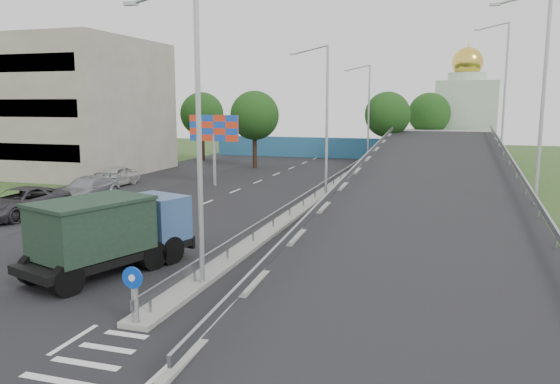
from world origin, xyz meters
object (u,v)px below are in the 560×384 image
at_px(lamp_post_far, 367,109).
at_px(parked_car_d, 87,189).
at_px(church, 465,112).
at_px(parked_car_e, 114,176).
at_px(billboard, 214,132).
at_px(sign_bollard, 134,295).
at_px(dump_truck, 111,231).
at_px(parked_car_c, 20,203).
at_px(lamp_post_near, 193,121).
at_px(lamp_post_mid, 324,112).

bearing_deg(lamp_post_far, parked_car_d, -118.15).
bearing_deg(church, parked_car_e, -127.27).
height_order(billboard, parked_car_d, billboard).
relative_size(billboard, parked_car_e, 1.19).
height_order(sign_bollard, dump_truck, dump_truck).
xyz_separation_m(billboard, parked_car_d, (-5.21, -8.77, -3.38)).
bearing_deg(dump_truck, sign_bollard, -31.14).
height_order(lamp_post_far, parked_car_c, lamp_post_far).
relative_size(lamp_post_near, dump_truck, 1.42).
distance_m(lamp_post_near, church, 54.90).
distance_m(sign_bollard, billboard, 27.53).
bearing_deg(parked_car_e, lamp_post_far, 55.35).
bearing_deg(parked_car_d, lamp_post_near, -47.05).
bearing_deg(parked_car_e, sign_bollard, -50.99).
distance_m(sign_bollard, parked_car_d, 22.21).
xyz_separation_m(lamp_post_mid, dump_truck, (-3.85, -19.37, -4.18)).
xyz_separation_m(sign_bollard, billboard, (-9.00, 25.83, 3.15)).
xyz_separation_m(lamp_post_far, parked_car_e, (-16.42, -20.58, -5.02)).
bearing_deg(lamp_post_near, dump_truck, 170.73).
xyz_separation_m(lamp_post_near, parked_car_d, (-14.32, 13.23, -5.00)).
distance_m(lamp_post_near, parked_car_e, 25.92).
xyz_separation_m(lamp_post_far, church, (9.89, 14.00, -0.50)).
relative_size(lamp_post_mid, billboard, 1.83).
bearing_deg(lamp_post_near, lamp_post_far, 90.00).
bearing_deg(lamp_post_mid, dump_truck, -101.25).
distance_m(sign_bollard, parked_car_c, 18.85).
bearing_deg(lamp_post_near, parked_car_d, 137.26).
relative_size(lamp_post_far, parked_car_e, 2.17).
bearing_deg(lamp_post_mid, billboard, 167.62).
xyz_separation_m(dump_truck, parked_car_c, (-10.98, 7.30, -0.80)).
relative_size(lamp_post_mid, dump_truck, 1.42).
bearing_deg(sign_bollard, parked_car_d, 129.79).
bearing_deg(lamp_post_mid, parked_car_c, -140.87).
relative_size(sign_bollard, billboard, 0.30).
distance_m(lamp_post_near, parked_car_c, 17.54).
bearing_deg(lamp_post_far, sign_bollard, -90.14).
distance_m(lamp_post_near, lamp_post_mid, 20.00).
bearing_deg(sign_bollard, parked_car_c, 141.40).
relative_size(church, dump_truck, 1.95).
bearing_deg(parked_car_c, lamp_post_mid, 40.88).
relative_size(sign_bollard, lamp_post_mid, 0.17).
bearing_deg(lamp_post_far, church, 54.76).
bearing_deg(lamp_post_near, billboard, 112.49).
height_order(parked_car_c, parked_car_e, parked_car_c).
relative_size(lamp_post_far, billboard, 1.83).
relative_size(sign_bollard, parked_car_d, 0.30).
xyz_separation_m(sign_bollard, parked_car_e, (-16.31, 23.24, -0.24)).
relative_size(sign_bollard, parked_car_e, 0.36).
bearing_deg(lamp_post_mid, parked_car_d, -154.72).
bearing_deg(parked_car_e, lamp_post_mid, 5.98).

